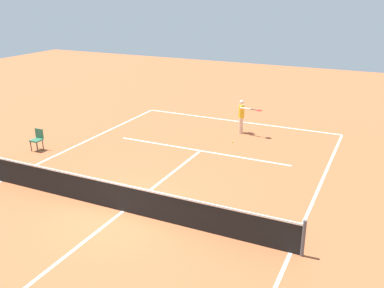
% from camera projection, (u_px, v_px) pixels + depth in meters
% --- Properties ---
extents(ground_plane, '(60.00, 60.00, 0.00)m').
position_uv_depth(ground_plane, '(123.00, 211.00, 13.66)').
color(ground_plane, '#AD5933').
extents(court_lines, '(10.90, 22.14, 0.01)m').
position_uv_depth(court_lines, '(123.00, 211.00, 13.66)').
color(court_lines, white).
rests_on(court_lines, ground).
extents(tennis_net, '(11.50, 0.10, 1.07)m').
position_uv_depth(tennis_net, '(122.00, 197.00, 13.49)').
color(tennis_net, '#4C4C51').
rests_on(tennis_net, ground).
extents(player_serving, '(1.26, 0.63, 1.68)m').
position_uv_depth(player_serving, '(242.00, 114.00, 20.83)').
color(player_serving, beige).
rests_on(player_serving, ground).
extents(tennis_ball, '(0.07, 0.07, 0.07)m').
position_uv_depth(tennis_ball, '(232.00, 142.00, 19.82)').
color(tennis_ball, '#CCE033').
rests_on(tennis_ball, ground).
extents(courtside_chair_mid, '(0.44, 0.46, 0.95)m').
position_uv_depth(courtside_chair_mid, '(37.00, 139.00, 18.73)').
color(courtside_chair_mid, '#262626').
rests_on(courtside_chair_mid, ground).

